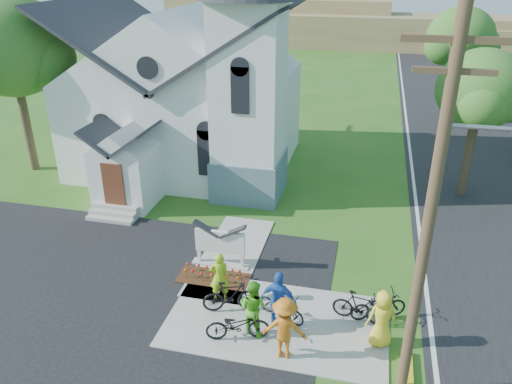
% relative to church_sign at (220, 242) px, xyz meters
% --- Properties ---
extents(ground, '(120.00, 120.00, 0.00)m').
position_rel_church_sign_xyz_m(ground, '(1.20, -3.20, -1.03)').
color(ground, '#295D1A').
rests_on(ground, ground).
extents(road, '(8.00, 90.00, 0.02)m').
position_rel_church_sign_xyz_m(road, '(11.20, 11.80, -1.02)').
color(road, black).
rests_on(road, ground).
extents(sidewalk, '(7.00, 4.00, 0.05)m').
position_rel_church_sign_xyz_m(sidewalk, '(2.70, -2.70, -1.00)').
color(sidewalk, gray).
rests_on(sidewalk, ground).
extents(church, '(12.35, 12.00, 13.00)m').
position_rel_church_sign_xyz_m(church, '(-4.28, 9.28, 4.22)').
color(church, white).
rests_on(church, ground).
extents(church_sign, '(2.20, 0.40, 1.70)m').
position_rel_church_sign_xyz_m(church_sign, '(0.00, 0.00, 0.00)').
color(church_sign, gray).
rests_on(church_sign, ground).
extents(flower_bed, '(2.60, 1.10, 0.07)m').
position_rel_church_sign_xyz_m(flower_bed, '(0.00, -0.90, -0.99)').
color(flower_bed, '#3C1F10').
rests_on(flower_bed, ground).
extents(utility_pole, '(3.45, 0.28, 10.00)m').
position_rel_church_sign_xyz_m(utility_pole, '(6.56, -4.70, 4.38)').
color(utility_pole, '#4E3927').
rests_on(utility_pole, ground).
extents(tree_lot_corner, '(5.60, 5.60, 9.15)m').
position_rel_church_sign_xyz_m(tree_lot_corner, '(-12.80, 6.80, 5.58)').
color(tree_lot_corner, '#3C2D20').
rests_on(tree_lot_corner, ground).
extents(tree_road_near, '(4.00, 4.00, 7.05)m').
position_rel_church_sign_xyz_m(tree_road_near, '(9.70, 8.80, 4.18)').
color(tree_road_near, '#3C2D20').
rests_on(tree_road_near, ground).
extents(tree_road_mid, '(4.40, 4.40, 7.80)m').
position_rel_church_sign_xyz_m(tree_road_mid, '(10.20, 20.80, 4.75)').
color(tree_road_mid, '#3C2D20').
rests_on(tree_road_mid, ground).
extents(distant_hills, '(61.00, 10.00, 5.60)m').
position_rel_church_sign_xyz_m(distant_hills, '(4.56, 53.13, 1.15)').
color(distant_hills, brown).
rests_on(distant_hills, ground).
extents(cyclist_0, '(0.77, 0.61, 1.83)m').
position_rel_church_sign_xyz_m(cyclist_0, '(0.61, -2.04, -0.06)').
color(cyclist_0, '#93C016').
rests_on(cyclist_0, sidewalk).
extents(bike_0, '(2.06, 1.24, 1.02)m').
position_rel_church_sign_xyz_m(bike_0, '(1.69, -3.75, -0.47)').
color(bike_0, black).
rests_on(bike_0, sidewalk).
extents(cyclist_1, '(1.07, 0.94, 1.85)m').
position_rel_church_sign_xyz_m(cyclist_1, '(2.07, -3.33, -0.05)').
color(cyclist_1, '#4DB121').
rests_on(cyclist_1, sidewalk).
extents(bike_1, '(1.93, 1.14, 1.12)m').
position_rel_church_sign_xyz_m(bike_1, '(1.12, -2.49, -0.42)').
color(bike_1, black).
rests_on(bike_1, sidewalk).
extents(cyclist_2, '(1.21, 0.64, 1.97)m').
position_rel_church_sign_xyz_m(cyclist_2, '(2.79, -2.89, 0.01)').
color(cyclist_2, blue).
rests_on(cyclist_2, sidewalk).
extents(bike_2, '(1.80, 1.23, 0.90)m').
position_rel_church_sign_xyz_m(bike_2, '(2.82, -2.51, -0.53)').
color(bike_2, black).
rests_on(bike_2, sidewalk).
extents(cyclist_3, '(1.31, 0.79, 1.97)m').
position_rel_church_sign_xyz_m(cyclist_3, '(3.19, -4.12, 0.01)').
color(cyclist_3, '#CD6916').
rests_on(cyclist_3, sidewalk).
extents(bike_3, '(1.83, 0.78, 1.07)m').
position_rel_church_sign_xyz_m(bike_3, '(5.26, -2.05, -0.44)').
color(bike_3, black).
rests_on(bike_3, sidewalk).
extents(cyclist_4, '(1.06, 0.86, 1.88)m').
position_rel_church_sign_xyz_m(cyclist_4, '(5.90, -2.97, -0.04)').
color(cyclist_4, yellow).
rests_on(cyclist_4, sidewalk).
extents(bike_4, '(1.96, 1.35, 0.98)m').
position_rel_church_sign_xyz_m(bike_4, '(5.83, -1.77, -0.49)').
color(bike_4, black).
rests_on(bike_4, sidewalk).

